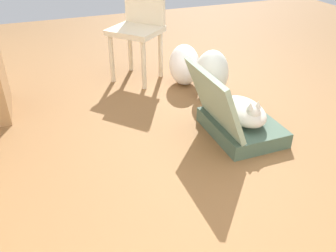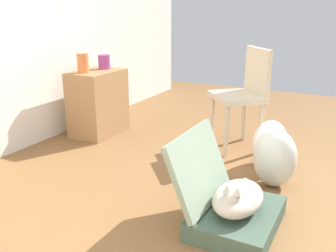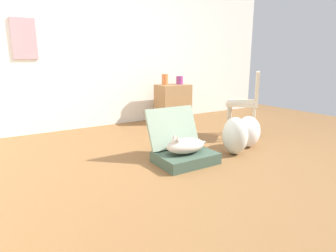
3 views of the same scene
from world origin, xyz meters
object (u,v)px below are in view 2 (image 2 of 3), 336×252
(side_table, at_px, (98,103))
(vase_short, at_px, (104,62))
(suitcase_base, at_px, (237,218))
(cat, at_px, (238,198))
(vase_tall, at_px, (83,63))
(plastic_bag_clear, at_px, (270,144))
(plastic_bag_white, at_px, (275,158))
(chair, at_px, (244,93))

(side_table, height_order, vase_short, vase_short)
(suitcase_base, bearing_deg, cat, 176.94)
(suitcase_base, distance_m, cat, 0.14)
(cat, distance_m, vase_tall, 2.15)
(suitcase_base, height_order, plastic_bag_clear, plastic_bag_clear)
(plastic_bag_white, xyz_separation_m, side_table, (0.38, 1.90, 0.11))
(plastic_bag_clear, height_order, chair, chair)
(vase_tall, relative_size, chair, 0.20)
(vase_short, height_order, chair, chair)
(suitcase_base, xyz_separation_m, cat, (-0.01, 0.00, 0.14))
(plastic_bag_white, distance_m, side_table, 1.94)
(vase_short, bearing_deg, chair, -83.95)
(cat, xyz_separation_m, side_table, (1.04, 1.83, 0.13))
(cat, height_order, plastic_bag_white, plastic_bag_white)
(plastic_bag_clear, relative_size, chair, 0.43)
(suitcase_base, bearing_deg, plastic_bag_clear, 2.74)
(plastic_bag_white, relative_size, chair, 0.47)
(suitcase_base, bearing_deg, plastic_bag_white, -5.81)
(cat, relative_size, plastic_bag_white, 1.18)
(plastic_bag_clear, distance_m, chair, 0.58)
(plastic_bag_clear, relative_size, vase_tall, 2.13)
(side_table, height_order, chair, chair)
(plastic_bag_white, xyz_separation_m, vase_tall, (0.24, 1.94, 0.53))
(cat, relative_size, vase_short, 3.63)
(plastic_bag_white, height_order, chair, chair)
(chair, bearing_deg, cat, -25.45)
(vase_short, bearing_deg, vase_tall, 171.73)
(vase_tall, distance_m, chair, 1.56)
(suitcase_base, xyz_separation_m, chair, (1.33, 0.39, 0.47))
(plastic_bag_clear, bearing_deg, vase_short, 84.36)
(cat, height_order, vase_tall, vase_tall)
(side_table, distance_m, vase_short, 0.42)
(plastic_bag_white, bearing_deg, plastic_bag_clear, 18.52)
(side_table, bearing_deg, cat, -119.64)
(plastic_bag_white, distance_m, vase_tall, 2.03)
(suitcase_base, xyz_separation_m, vase_short, (1.17, 1.83, 0.67))
(side_table, bearing_deg, suitcase_base, -119.46)
(suitcase_base, relative_size, cat, 1.18)
(plastic_bag_clear, xyz_separation_m, chair, (0.33, 0.34, 0.33))
(suitcase_base, bearing_deg, side_table, 60.54)
(cat, xyz_separation_m, vase_tall, (0.90, 1.87, 0.55))
(chair, bearing_deg, vase_short, -125.65)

